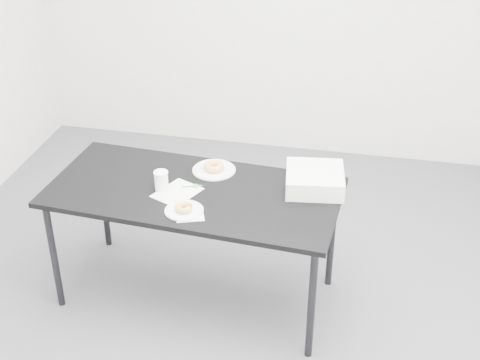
% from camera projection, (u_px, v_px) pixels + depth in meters
% --- Properties ---
extents(floor, '(4.00, 4.00, 0.00)m').
position_uv_depth(floor, '(220.00, 288.00, 4.21)').
color(floor, '#48484C').
rests_on(floor, ground).
extents(table, '(1.71, 0.90, 0.75)m').
position_uv_depth(table, '(194.00, 198.00, 3.82)').
color(table, black).
rests_on(table, floor).
extents(scorecard, '(0.28, 0.31, 0.00)m').
position_uv_depth(scorecard, '(177.00, 192.00, 3.77)').
color(scorecard, white).
rests_on(scorecard, table).
extents(logo_patch, '(0.05, 0.05, 0.00)m').
position_uv_depth(logo_patch, '(196.00, 186.00, 3.82)').
color(logo_patch, green).
rests_on(logo_patch, scorecard).
extents(pen, '(0.11, 0.04, 0.01)m').
position_uv_depth(pen, '(192.00, 186.00, 3.82)').
color(pen, '#0D9562').
rests_on(pen, scorecard).
extents(napkin, '(0.19, 0.19, 0.00)m').
position_uv_depth(napkin, '(190.00, 214.00, 3.57)').
color(napkin, white).
rests_on(napkin, table).
extents(plate_near, '(0.21, 0.21, 0.01)m').
position_uv_depth(plate_near, '(184.00, 210.00, 3.60)').
color(plate_near, white).
rests_on(plate_near, napkin).
extents(donut_near, '(0.12, 0.12, 0.03)m').
position_uv_depth(donut_near, '(184.00, 207.00, 3.59)').
color(donut_near, '#D89144').
rests_on(donut_near, plate_near).
extents(plate_far, '(0.26, 0.26, 0.01)m').
position_uv_depth(plate_far, '(214.00, 170.00, 3.98)').
color(plate_far, white).
rests_on(plate_far, table).
extents(donut_far, '(0.15, 0.15, 0.04)m').
position_uv_depth(donut_far, '(214.00, 167.00, 3.97)').
color(donut_far, '#D89144').
rests_on(donut_far, plate_far).
extents(coffee_cup, '(0.08, 0.08, 0.12)m').
position_uv_depth(coffee_cup, '(161.00, 181.00, 3.77)').
color(coffee_cup, white).
rests_on(coffee_cup, table).
extents(cup_lid, '(0.09, 0.09, 0.01)m').
position_uv_depth(cup_lid, '(202.00, 169.00, 3.99)').
color(cup_lid, silver).
rests_on(cup_lid, table).
extents(bakery_box, '(0.36, 0.36, 0.11)m').
position_uv_depth(bakery_box, '(315.00, 180.00, 3.79)').
color(bakery_box, white).
rests_on(bakery_box, table).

